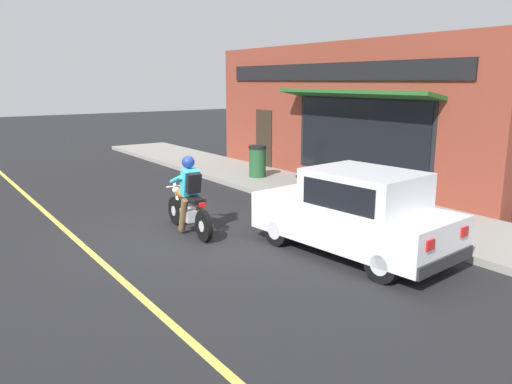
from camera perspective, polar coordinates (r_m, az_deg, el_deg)
ground_plane at (r=10.09m, az=-8.02°, el=-5.38°), size 80.00×80.00×0.00m
sidewalk_curb at (r=14.99m, az=2.76°, el=0.95°), size 2.60×22.00×0.14m
lane_stripe at (r=12.25m, az=-22.10°, el=-2.97°), size 0.12×19.80×0.01m
storefront_building at (r=15.31m, az=8.68°, el=8.77°), size 1.25×11.21×4.20m
motorcycle_with_rider at (r=10.35m, az=-7.66°, el=-1.03°), size 0.58×2.02×1.62m
car_hatchback at (r=9.15m, az=11.23°, el=-2.40°), size 1.98×3.92×1.57m
trash_bin at (r=15.62m, az=0.17°, el=3.55°), size 0.56×0.56×0.98m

